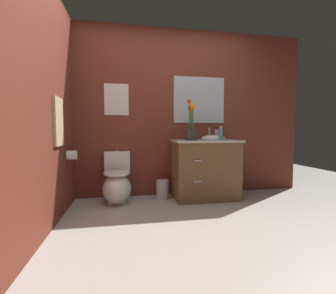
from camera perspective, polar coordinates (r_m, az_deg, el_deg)
ground_plane at (r=2.29m, az=5.58°, el=-21.14°), size 8.68×8.68×0.00m
wall_back at (r=3.56m, az=2.29°, el=8.42°), size 4.05×0.05×2.50m
wall_left at (r=2.56m, az=-27.82°, el=9.76°), size 0.05×4.03×2.50m
toilet at (r=3.24m, az=-12.53°, el=-9.12°), size 0.38×0.59×0.69m
vanity_cabinet at (r=3.37m, az=9.20°, el=-5.27°), size 0.94×0.56×1.03m
flower_vase at (r=3.16m, az=5.69°, el=5.15°), size 0.14×0.14×0.55m
soap_bottle at (r=3.23m, az=12.98°, el=3.20°), size 0.05×0.05×0.19m
lotion_bottle at (r=3.41m, az=12.00°, el=3.11°), size 0.06×0.06×0.18m
trash_bin at (r=3.36m, az=-1.39°, el=-10.47°), size 0.18×0.18×0.27m
wall_poster at (r=3.46m, az=-12.66°, el=11.41°), size 0.34×0.01×0.45m
wall_mirror at (r=3.64m, az=7.75°, el=11.46°), size 0.80×0.01×0.70m
hanging_towel at (r=2.74m, az=-25.56°, el=5.68°), size 0.03×0.28×0.52m
toilet_paper_roll at (r=3.05m, az=-22.76°, el=-1.85°), size 0.11×0.11×0.11m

